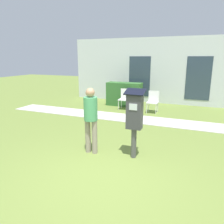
# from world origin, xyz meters

# --- Properties ---
(ground_plane) EXTENTS (40.00, 40.00, 0.00)m
(ground_plane) POSITION_xyz_m (0.00, 0.00, 0.00)
(ground_plane) COLOR olive
(sidewalk) EXTENTS (12.00, 1.10, 0.02)m
(sidewalk) POSITION_xyz_m (0.00, 4.20, 0.01)
(sidewalk) COLOR beige
(sidewalk) RESTS_ON ground
(building_facade) EXTENTS (10.00, 0.26, 3.20)m
(building_facade) POSITION_xyz_m (0.00, 7.61, 1.60)
(building_facade) COLOR silver
(building_facade) RESTS_ON ground
(parking_meter) EXTENTS (0.44, 0.31, 1.59)m
(parking_meter) POSITION_xyz_m (0.27, 1.09, 1.02)
(parking_meter) COLOR #4C4C4C
(parking_meter) RESTS_ON ground
(person_standing) EXTENTS (0.32, 0.32, 1.58)m
(person_standing) POSITION_xyz_m (-0.75, 0.95, 0.93)
(person_standing) COLOR gray
(person_standing) RESTS_ON ground
(outdoor_chair_left) EXTENTS (0.44, 0.44, 0.90)m
(outdoor_chair_left) POSITION_xyz_m (-1.54, 5.63, 0.53)
(outdoor_chair_left) COLOR white
(outdoor_chair_left) RESTS_ON ground
(outdoor_chair_middle) EXTENTS (0.44, 0.44, 0.90)m
(outdoor_chair_middle) POSITION_xyz_m (-0.23, 5.48, 0.53)
(outdoor_chair_middle) COLOR white
(outdoor_chair_middle) RESTS_ON ground
(hedge_row) EXTENTS (1.64, 0.60, 1.10)m
(hedge_row) POSITION_xyz_m (-1.79, 6.28, 0.55)
(hedge_row) COLOR #33662D
(hedge_row) RESTS_ON ground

